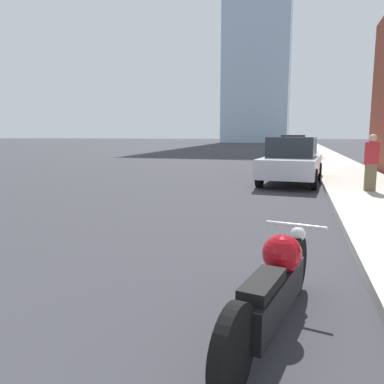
% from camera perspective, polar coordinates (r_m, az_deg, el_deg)
% --- Properties ---
extents(sidewalk, '(2.54, 240.00, 0.15)m').
position_cam_1_polar(sidewalk, '(39.21, 19.07, 5.75)').
color(sidewalk, '#B2ADA3').
rests_on(sidewalk, ground_plane).
extents(motorcycle, '(0.78, 2.43, 0.82)m').
position_cam_1_polar(motorcycle, '(3.45, 12.46, -13.84)').
color(motorcycle, black).
rests_on(motorcycle, ground_plane).
extents(parked_car_silver, '(2.25, 4.72, 1.66)m').
position_cam_1_polar(parked_car_silver, '(13.87, 14.97, 4.68)').
color(parked_car_silver, '#BCBCC1').
rests_on(parked_car_silver, ground_plane).
extents(parked_car_red, '(1.95, 4.58, 1.74)m').
position_cam_1_polar(parked_car_red, '(26.51, 15.13, 6.47)').
color(parked_car_red, red).
rests_on(parked_car_red, ground_plane).
extents(parked_car_green, '(2.18, 4.19, 1.58)m').
position_cam_1_polar(parked_car_green, '(39.69, 15.49, 6.99)').
color(parked_car_green, '#1E6B33').
rests_on(parked_car_green, ground_plane).
extents(pedestrian, '(0.36, 0.22, 1.60)m').
position_cam_1_polar(pedestrian, '(11.72, 25.65, 4.10)').
color(pedestrian, brown).
rests_on(pedestrian, sidewalk).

